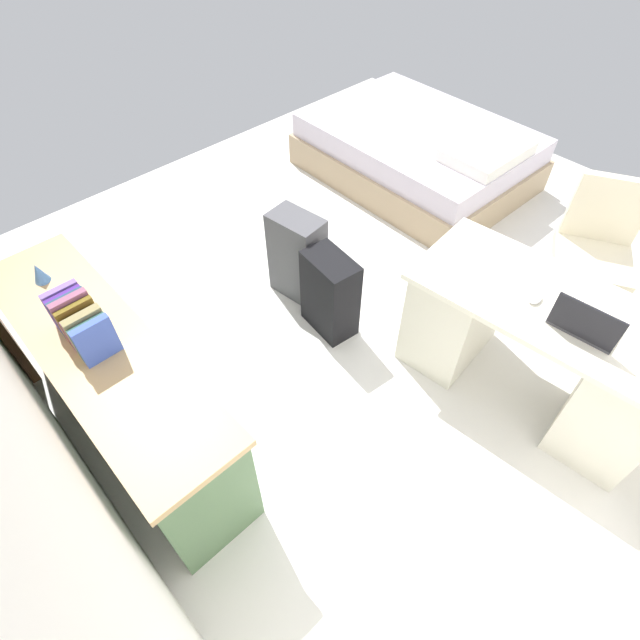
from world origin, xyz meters
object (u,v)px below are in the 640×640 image
desk (534,347)px  credenza (120,390)px  laptop (586,323)px  computer_mouse (536,298)px  bed (418,152)px  suitcase_black (330,294)px  figurine_small (39,273)px  suitcase_spare_grey (297,256)px  office_chair (589,260)px

desk → credenza: (1.33, 1.83, -0.00)m
laptop → desk: bearing=-21.8°
desk → computer_mouse: bearing=32.4°
bed → laptop: bearing=145.6°
suitcase_black → figurine_small: bearing=67.1°
laptop → computer_mouse: laptop is taller
credenza → suitcase_black: credenza is taller
credenza → computer_mouse: size_ratio=18.00×
suitcase_black → figurine_small: (0.77, 1.35, 0.52)m
bed → laptop: laptop is taller
suitcase_spare_grey → computer_mouse: 1.55m
desk → credenza: bearing=54.0°
laptop → computer_mouse: (0.26, -0.01, -0.03)m
suitcase_spare_grey → figurine_small: 1.55m
office_chair → bed: 1.87m
bed → suitcase_spare_grey: bearing=102.3°
bed → figurine_small: figurine_small is taller
office_chair → laptop: size_ratio=2.84×
laptop → figurine_small: laptop is taller
credenza → computer_mouse: computer_mouse is taller
desk → suitcase_spare_grey: bearing=15.0°
suitcase_spare_grey → laptop: (-1.71, -0.34, 0.46)m
suitcase_black → suitcase_spare_grey: bearing=-3.1°
figurine_small → laptop: bearing=-139.8°
credenza → computer_mouse: (-1.24, -1.77, 0.37)m
computer_mouse → credenza: bearing=49.2°
office_chair → laptop: bearing=108.2°
desk → suitcase_spare_grey: size_ratio=2.34×
bed → credenza: bearing=100.6°
bed → suitcase_black: suitcase_black is taller
laptop → suitcase_black: bearing=17.3°
laptop → computer_mouse: size_ratio=3.31×
computer_mouse → figurine_small: (1.82, 1.78, 0.07)m
desk → figurine_small: size_ratio=13.63×
credenza → suitcase_spare_grey: (0.21, -1.42, -0.06)m
desk → suitcase_black: bearing=22.8°
desk → laptop: size_ratio=4.53×
office_chair → suitcase_spare_grey: size_ratio=1.46×
suitcase_black → laptop: laptop is taller
desk → office_chair: bearing=-81.3°
suitcase_spare_grey → suitcase_black: bearing=162.8°
office_chair → computer_mouse: size_ratio=9.40×
desk → computer_mouse: size_ratio=15.00×
suitcase_black → computer_mouse: (-1.06, -0.42, 0.46)m
credenza → suitcase_spare_grey: credenza is taller
suitcase_spare_grey → figurine_small: bearing=67.8°
credenza → laptop: bearing=-130.5°
computer_mouse → figurine_small: size_ratio=0.91×
computer_mouse → figurine_small: bearing=38.4°
credenza → laptop: laptop is taller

